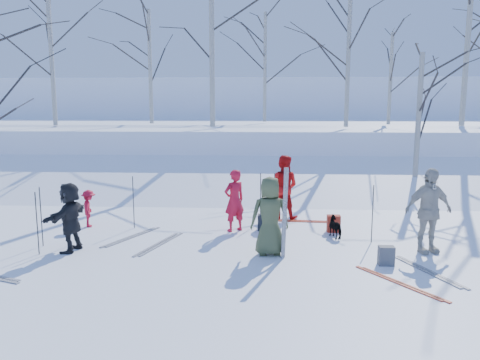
# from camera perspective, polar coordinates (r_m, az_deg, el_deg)

# --- Properties ---
(ground) EXTENTS (120.00, 120.00, 0.00)m
(ground) POSITION_cam_1_polar(r_m,az_deg,el_deg) (10.29, -0.47, -8.50)
(ground) COLOR white
(ground) RESTS_ON ground
(snow_ramp) EXTENTS (70.00, 9.49, 4.12)m
(snow_ramp) POSITION_cam_1_polar(r_m,az_deg,el_deg) (17.06, 1.03, -0.88)
(snow_ramp) COLOR white
(snow_ramp) RESTS_ON ground
(snow_plateau) EXTENTS (70.00, 18.00, 2.20)m
(snow_plateau) POSITION_cam_1_polar(r_m,az_deg,el_deg) (26.88, 1.85, 4.63)
(snow_plateau) COLOR white
(snow_plateau) RESTS_ON ground
(far_hill) EXTENTS (90.00, 30.00, 6.00)m
(far_hill) POSITION_cam_1_polar(r_m,az_deg,el_deg) (47.80, 2.46, 7.81)
(far_hill) COLOR white
(far_hill) RESTS_ON ground
(skier_olive_center) EXTENTS (0.87, 0.62, 1.66)m
(skier_olive_center) POSITION_cam_1_polar(r_m,az_deg,el_deg) (9.78, 3.68, -4.41)
(skier_olive_center) COLOR #444E2F
(skier_olive_center) RESTS_ON ground
(skier_red_north) EXTENTS (0.68, 0.63, 1.55)m
(skier_red_north) POSITION_cam_1_polar(r_m,az_deg,el_deg) (11.60, -0.69, -2.52)
(skier_red_north) COLOR red
(skier_red_north) RESTS_ON ground
(skier_redor_behind) EXTENTS (1.02, 0.90, 1.76)m
(skier_redor_behind) POSITION_cam_1_polar(r_m,az_deg,el_deg) (12.99, 5.30, -0.82)
(skier_redor_behind) COLOR red
(skier_redor_behind) RESTS_ON ground
(skier_red_seated) EXTENTS (0.53, 0.70, 0.96)m
(skier_red_seated) POSITION_cam_1_polar(r_m,az_deg,el_deg) (12.68, -17.94, -3.32)
(skier_red_seated) COLOR red
(skier_red_seated) RESTS_ON ground
(skier_cream_east) EXTENTS (1.14, 0.71, 1.82)m
(skier_cream_east) POSITION_cam_1_polar(r_m,az_deg,el_deg) (10.67, 21.98, -3.49)
(skier_cream_east) COLOR beige
(skier_cream_east) RESTS_ON ground
(skier_grey_west) EXTENTS (0.67, 1.44, 1.50)m
(skier_grey_west) POSITION_cam_1_polar(r_m,az_deg,el_deg) (10.66, -20.01, -4.27)
(skier_grey_west) COLOR black
(skier_grey_west) RESTS_ON ground
(dog) EXTENTS (0.48, 0.66, 0.51)m
(dog) POSITION_cam_1_polar(r_m,az_deg,el_deg) (11.40, 11.70, -5.61)
(dog) COLOR black
(dog) RESTS_ON ground
(upright_ski_left) EXTENTS (0.10, 0.17, 1.90)m
(upright_ski_left) POSITION_cam_1_polar(r_m,az_deg,el_deg) (9.49, 5.42, -4.11)
(upright_ski_left) COLOR silver
(upright_ski_left) RESTS_ON ground
(upright_ski_right) EXTENTS (0.12, 0.23, 1.89)m
(upright_ski_right) POSITION_cam_1_polar(r_m,az_deg,el_deg) (9.52, 5.51, -4.07)
(upright_ski_right) COLOR silver
(upright_ski_right) RESTS_ON ground
(ski_pair_a) EXTENTS (1.52, 2.04, 0.02)m
(ski_pair_a) POSITION_cam_1_polar(r_m,az_deg,el_deg) (9.70, 21.83, -10.24)
(ski_pair_a) COLOR silver
(ski_pair_a) RESTS_ON ground
(ski_pair_b) EXTENTS (1.97, 2.09, 0.02)m
(ski_pair_b) POSITION_cam_1_polar(r_m,az_deg,el_deg) (8.92, 18.83, -11.78)
(ski_pair_b) COLOR #BB341A
(ski_pair_b) RESTS_ON ground
(ski_pair_c) EXTENTS (1.28, 2.01, 0.02)m
(ski_pair_c) POSITION_cam_1_polar(r_m,az_deg,el_deg) (10.82, -9.80, -7.70)
(ski_pair_c) COLOR silver
(ski_pair_c) RESTS_ON ground
(ski_pair_e) EXTENTS (0.47, 1.93, 0.02)m
(ski_pair_e) POSITION_cam_1_polar(r_m,az_deg,el_deg) (12.81, 7.27, -4.98)
(ski_pair_e) COLOR #BB341A
(ski_pair_e) RESTS_ON ground
(ski_pair_f) EXTENTS (1.64, 2.05, 0.02)m
(ski_pair_f) POSITION_cam_1_polar(r_m,az_deg,el_deg) (11.52, -13.07, -6.76)
(ski_pair_f) COLOR silver
(ski_pair_f) RESTS_ON ground
(ski_pole_a) EXTENTS (0.02, 0.02, 1.34)m
(ski_pole_a) POSITION_cam_1_polar(r_m,az_deg,el_deg) (12.45, 4.21, -2.23)
(ski_pole_a) COLOR black
(ski_pole_a) RESTS_ON ground
(ski_pole_b) EXTENTS (0.02, 0.02, 1.34)m
(ski_pole_b) POSITION_cam_1_polar(r_m,az_deg,el_deg) (11.05, 15.85, -4.02)
(ski_pole_b) COLOR black
(ski_pole_b) RESTS_ON ground
(ski_pole_c) EXTENTS (0.02, 0.02, 1.34)m
(ski_pole_c) POSITION_cam_1_polar(r_m,az_deg,el_deg) (11.07, -20.20, -4.21)
(ski_pole_c) COLOR black
(ski_pole_c) RESTS_ON ground
(ski_pole_d) EXTENTS (0.02, 0.02, 1.34)m
(ski_pole_d) POSITION_cam_1_polar(r_m,az_deg,el_deg) (12.43, 2.51, -2.23)
(ski_pole_d) COLOR black
(ski_pole_d) RESTS_ON ground
(ski_pole_e) EXTENTS (0.02, 0.02, 1.34)m
(ski_pole_e) POSITION_cam_1_polar(r_m,az_deg,el_deg) (10.69, -23.50, -4.88)
(ski_pole_e) COLOR black
(ski_pole_e) RESTS_ON ground
(ski_pole_f) EXTENTS (0.02, 0.02, 1.34)m
(ski_pole_f) POSITION_cam_1_polar(r_m,az_deg,el_deg) (11.28, -23.07, -4.14)
(ski_pole_f) COLOR black
(ski_pole_f) RESTS_ON ground
(ski_pole_g) EXTENTS (0.02, 0.02, 1.34)m
(ski_pole_g) POSITION_cam_1_polar(r_m,az_deg,el_deg) (12.19, -12.86, -2.68)
(ski_pole_g) COLOR black
(ski_pole_g) RESTS_ON ground
(backpack_red) EXTENTS (0.32, 0.22, 0.42)m
(backpack_red) POSITION_cam_1_polar(r_m,az_deg,el_deg) (11.86, 11.33, -5.23)
(backpack_red) COLOR #A52919
(backpack_red) RESTS_ON ground
(backpack_grey) EXTENTS (0.30, 0.20, 0.38)m
(backpack_grey) POSITION_cam_1_polar(r_m,az_deg,el_deg) (9.74, 17.39, -8.80)
(backpack_grey) COLOR #515358
(backpack_grey) RESTS_ON ground
(backpack_dark) EXTENTS (0.34, 0.24, 0.40)m
(backpack_dark) POSITION_cam_1_polar(r_m,az_deg,el_deg) (11.81, 3.01, -5.18)
(backpack_dark) COLOR black
(backpack_dark) RESTS_ON ground
(birch_plateau_a) EXTENTS (3.56, 3.56, 4.23)m
(birch_plateau_a) POSITION_cam_1_polar(r_m,az_deg,el_deg) (23.53, 17.87, 11.63)
(birch_plateau_a) COLOR silver
(birch_plateau_a) RESTS_ON snow_plateau
(birch_plateau_c) EXTENTS (4.94, 4.94, 6.21)m
(birch_plateau_c) POSITION_cam_1_polar(r_m,az_deg,el_deg) (23.14, -22.01, 13.92)
(birch_plateau_c) COLOR silver
(birch_plateau_c) RESTS_ON snow_plateau
(birch_plateau_d) EXTENTS (4.70, 4.70, 5.85)m
(birch_plateau_d) POSITION_cam_1_polar(r_m,az_deg,el_deg) (26.30, 3.07, 13.52)
(birch_plateau_d) COLOR silver
(birch_plateau_d) RESTS_ON snow_plateau
(birch_plateau_e) EXTENTS (4.31, 4.31, 5.30)m
(birch_plateau_e) POSITION_cam_1_polar(r_m,az_deg,el_deg) (20.41, 13.05, 13.79)
(birch_plateau_e) COLOR silver
(birch_plateau_e) RESTS_ON snow_plateau
(birch_plateau_f) EXTENTS (6.60, 6.60, 8.58)m
(birch_plateau_f) POSITION_cam_1_polar(r_m,az_deg,el_deg) (23.45, 26.12, 16.51)
(birch_plateau_f) COLOR silver
(birch_plateau_f) RESTS_ON snow_plateau
(birch_plateau_g) EXTENTS (4.44, 4.44, 5.49)m
(birch_plateau_g) POSITION_cam_1_polar(r_m,az_deg,el_deg) (24.07, -10.90, 13.35)
(birch_plateau_g) COLOR silver
(birch_plateau_g) RESTS_ON snow_plateau
(birch_plateau_h) EXTENTS (6.13, 6.13, 7.91)m
(birch_plateau_h) POSITION_cam_1_polar(r_m,az_deg,el_deg) (20.42, -3.46, 17.68)
(birch_plateau_h) COLOR silver
(birch_plateau_h) RESTS_ON snow_plateau
(birch_edge_e) EXTENTS (3.99, 3.99, 4.84)m
(birch_edge_e) POSITION_cam_1_polar(r_m,az_deg,el_deg) (17.01, 20.89, 6.20)
(birch_edge_e) COLOR silver
(birch_edge_e) RESTS_ON ground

